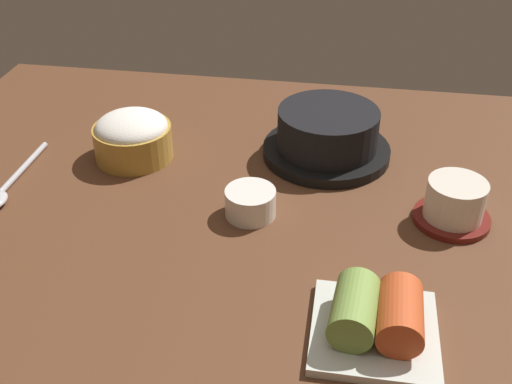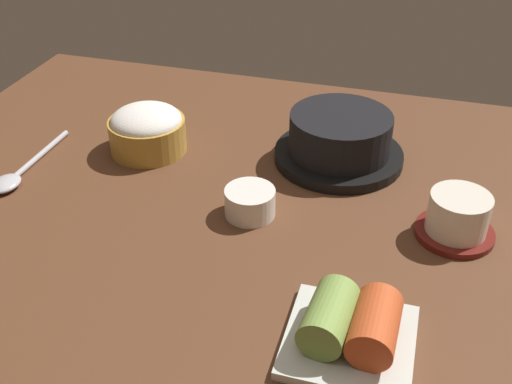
{
  "view_description": "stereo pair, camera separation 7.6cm",
  "coord_description": "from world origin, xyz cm",
  "px_view_note": "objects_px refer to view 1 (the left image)",
  "views": [
    {
      "loc": [
        12.18,
        -64.26,
        47.53
      ],
      "look_at": [
        2.0,
        -2.0,
        5.0
      ],
      "focal_mm": 43.66,
      "sensor_mm": 36.0,
      "label": 1
    },
    {
      "loc": [
        19.6,
        -62.58,
        47.53
      ],
      "look_at": [
        2.0,
        -2.0,
        5.0
      ],
      "focal_mm": 43.66,
      "sensor_mm": 36.0,
      "label": 2
    }
  ],
  "objects_px": {
    "tea_cup_with_saucer": "(455,204)",
    "banchan_cup_center": "(250,202)",
    "rice_bowl": "(133,136)",
    "spoon": "(1,191)",
    "stone_pot": "(327,134)",
    "kimchi_plate": "(376,319)"
  },
  "relations": [
    {
      "from": "rice_bowl",
      "to": "spoon",
      "type": "xyz_separation_m",
      "value": [
        -0.14,
        -0.12,
        -0.03
      ]
    },
    {
      "from": "tea_cup_with_saucer",
      "to": "banchan_cup_center",
      "type": "bearing_deg",
      "value": -174.55
    },
    {
      "from": "tea_cup_with_saucer",
      "to": "kimchi_plate",
      "type": "bearing_deg",
      "value": -114.51
    },
    {
      "from": "rice_bowl",
      "to": "tea_cup_with_saucer",
      "type": "bearing_deg",
      "value": -11.58
    },
    {
      "from": "rice_bowl",
      "to": "banchan_cup_center",
      "type": "height_order",
      "value": "rice_bowl"
    },
    {
      "from": "kimchi_plate",
      "to": "spoon",
      "type": "relative_size",
      "value": 0.7
    },
    {
      "from": "rice_bowl",
      "to": "tea_cup_with_saucer",
      "type": "distance_m",
      "value": 0.44
    },
    {
      "from": "banchan_cup_center",
      "to": "kimchi_plate",
      "type": "bearing_deg",
      "value": -49.51
    },
    {
      "from": "tea_cup_with_saucer",
      "to": "kimchi_plate",
      "type": "distance_m",
      "value": 0.22
    },
    {
      "from": "rice_bowl",
      "to": "banchan_cup_center",
      "type": "distance_m",
      "value": 0.22
    },
    {
      "from": "spoon",
      "to": "stone_pot",
      "type": "bearing_deg",
      "value": 22.56
    },
    {
      "from": "tea_cup_with_saucer",
      "to": "kimchi_plate",
      "type": "xyz_separation_m",
      "value": [
        -0.09,
        -0.2,
        -0.0
      ]
    },
    {
      "from": "rice_bowl",
      "to": "banchan_cup_center",
      "type": "xyz_separation_m",
      "value": [
        0.19,
        -0.11,
        -0.01
      ]
    },
    {
      "from": "rice_bowl",
      "to": "banchan_cup_center",
      "type": "relative_size",
      "value": 1.74
    },
    {
      "from": "rice_bowl",
      "to": "spoon",
      "type": "bearing_deg",
      "value": -138.8
    },
    {
      "from": "rice_bowl",
      "to": "kimchi_plate",
      "type": "xyz_separation_m",
      "value": [
        0.34,
        -0.29,
        -0.01
      ]
    },
    {
      "from": "tea_cup_with_saucer",
      "to": "banchan_cup_center",
      "type": "xyz_separation_m",
      "value": [
        -0.24,
        -0.02,
        -0.01
      ]
    },
    {
      "from": "spoon",
      "to": "rice_bowl",
      "type": "bearing_deg",
      "value": 41.2
    },
    {
      "from": "kimchi_plate",
      "to": "spoon",
      "type": "height_order",
      "value": "kimchi_plate"
    },
    {
      "from": "stone_pot",
      "to": "kimchi_plate",
      "type": "relative_size",
      "value": 1.48
    },
    {
      "from": "kimchi_plate",
      "to": "rice_bowl",
      "type": "bearing_deg",
      "value": 139.44
    },
    {
      "from": "rice_bowl",
      "to": "spoon",
      "type": "relative_size",
      "value": 0.62
    }
  ]
}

